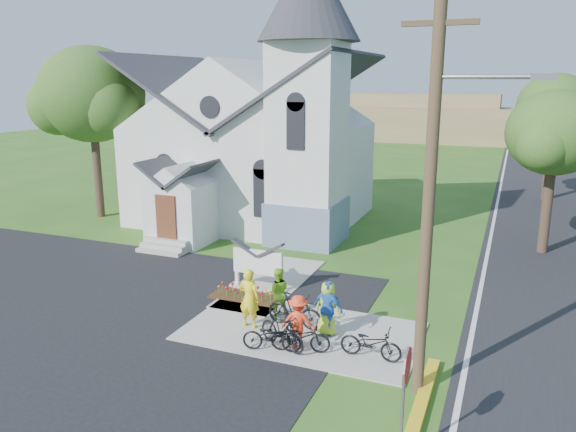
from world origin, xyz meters
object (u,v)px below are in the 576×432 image
at_px(bike_0, 272,336).
at_px(bike_1, 295,310).
at_px(cyclist_0, 249,298).
at_px(bike_2, 300,337).
at_px(utility_pole, 433,174).
at_px(stop_sign, 406,380).
at_px(cyclist_2, 328,309).
at_px(bike_4, 371,343).
at_px(church_sign, 258,263).
at_px(cyclist_3, 298,322).
at_px(bike_3, 282,331).
at_px(cyclist_1, 278,292).
at_px(cyclist_4, 328,308).

height_order(bike_0, bike_1, bike_1).
height_order(cyclist_0, bike_2, cyclist_0).
height_order(utility_pole, stop_sign, utility_pole).
distance_m(cyclist_2, bike_4, 1.83).
relative_size(church_sign, utility_pole, 0.22).
bearing_deg(church_sign, cyclist_3, -51.27).
distance_m(utility_pole, cyclist_2, 5.81).
distance_m(bike_0, bike_3, 0.34).
xyz_separation_m(cyclist_1, bike_4, (3.44, -1.65, -0.36)).
bearing_deg(bike_3, cyclist_4, -10.09).
relative_size(church_sign, cyclist_3, 1.42).
height_order(church_sign, bike_3, church_sign).
height_order(church_sign, utility_pole, utility_pole).
distance_m(bike_1, cyclist_2, 1.17).
height_order(bike_3, cyclist_4, cyclist_4).
bearing_deg(bike_4, bike_0, 104.79).
height_order(bike_2, cyclist_4, cyclist_4).
height_order(cyclist_0, cyclist_2, cyclist_0).
distance_m(cyclist_1, cyclist_2, 2.05).
bearing_deg(bike_2, cyclist_3, 19.88).
height_order(church_sign, bike_1, church_sign).
distance_m(utility_pole, bike_2, 6.03).
xyz_separation_m(cyclist_0, cyclist_4, (2.36, 0.42, -0.11)).
xyz_separation_m(bike_2, cyclist_4, (0.35, 1.35, 0.38)).
relative_size(bike_2, bike_4, 0.98).
bearing_deg(cyclist_1, cyclist_2, 135.48).
distance_m(stop_sign, cyclist_0, 7.08).
bearing_deg(cyclist_1, stop_sign, 108.72).
relative_size(stop_sign, cyclist_2, 1.49).
xyz_separation_m(church_sign, cyclist_3, (2.99, -3.73, -0.20)).
distance_m(cyclist_2, cyclist_4, 0.08).
bearing_deg(church_sign, stop_sign, -48.12).
relative_size(bike_3, cyclist_4, 1.06).
bearing_deg(stop_sign, cyclist_0, 141.55).
relative_size(bike_2, cyclist_3, 1.07).
xyz_separation_m(utility_pole, cyclist_1, (-4.96, 2.75, -4.55)).
distance_m(church_sign, bike_3, 4.73).
distance_m(utility_pole, cyclist_3, 5.89).
height_order(church_sign, stop_sign, stop_sign).
bearing_deg(bike_4, cyclist_1, 66.24).
xyz_separation_m(stop_sign, bike_2, (-3.49, 3.45, -1.29)).
bearing_deg(bike_2, bike_3, 74.22).
relative_size(cyclist_0, cyclist_4, 1.14).
height_order(bike_1, cyclist_4, cyclist_4).
bearing_deg(bike_4, cyclist_4, 59.20).
xyz_separation_m(utility_pole, bike_3, (-3.99, 0.76, -4.83)).
distance_m(bike_1, bike_4, 2.86).
height_order(cyclist_0, cyclist_3, cyclist_0).
bearing_deg(cyclist_3, cyclist_2, -123.96).
xyz_separation_m(church_sign, bike_4, (5.05, -3.60, -0.53)).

